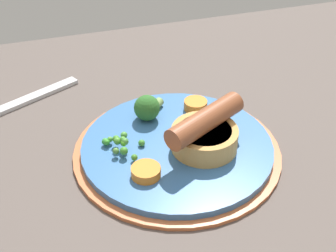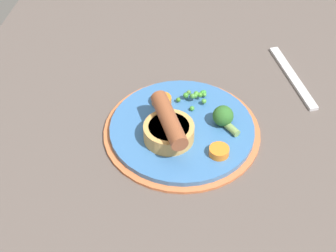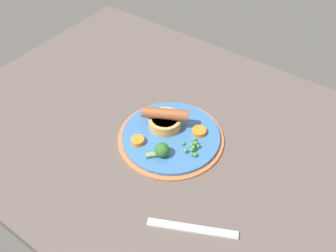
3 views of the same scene
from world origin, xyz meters
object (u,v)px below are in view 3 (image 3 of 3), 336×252
pea_pile (192,147)px  carrot_slice_1 (137,141)px  sausage_pudding (166,119)px  carrot_slice_0 (199,131)px  broccoli_floret_near (161,150)px  dinner_plate (171,137)px  fork (192,229)px

pea_pile → carrot_slice_1: (11.68, 5.58, -0.28)cm
sausage_pudding → carrot_slice_0: bearing=-9.7°
broccoli_floret_near → carrot_slice_1: 6.85cm
carrot_slice_1 → broccoli_floret_near: bearing=-178.9°
dinner_plate → pea_pile: size_ratio=5.07×
dinner_plate → carrot_slice_0: carrot_slice_0 is taller
sausage_pudding → carrot_slice_0: sausage_pudding is taller
carrot_slice_1 → fork: size_ratio=0.18×
sausage_pudding → pea_pile: sausage_pudding is taller
fork → broccoli_floret_near: bearing=-60.7°
broccoli_floret_near → fork: bearing=-81.1°
dinner_plate → fork: size_ratio=1.43×
sausage_pudding → carrot_slice_1: bearing=-131.5°
sausage_pudding → pea_pile: (-9.63, 2.88, -1.31)cm
broccoli_floret_near → carrot_slice_0: size_ratio=1.42×
dinner_plate → carrot_slice_0: (-5.19, -4.44, 1.39)cm
dinner_plate → pea_pile: bearing=171.1°
pea_pile → carrot_slice_0: (1.62, -5.51, -0.36)cm
dinner_plate → fork: dinner_plate is taller
pea_pile → carrot_slice_1: size_ratio=1.61×
pea_pile → broccoli_floret_near: bearing=48.1°
carrot_slice_0 → carrot_slice_1: bearing=47.8°
broccoli_floret_near → fork: broccoli_floret_near is taller
sausage_pudding → pea_pile: size_ratio=2.20×
pea_pile → fork: bearing=123.4°
dinner_plate → carrot_slice_1: size_ratio=8.15×
dinner_plate → fork: 24.84cm
carrot_slice_0 → fork: bearing=119.6°
broccoli_floret_near → carrot_slice_1: bearing=134.8°
carrot_slice_1 → dinner_plate: bearing=-126.2°
sausage_pudding → fork: bearing=-71.2°
sausage_pudding → carrot_slice_0: (-8.01, -2.63, -1.67)cm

